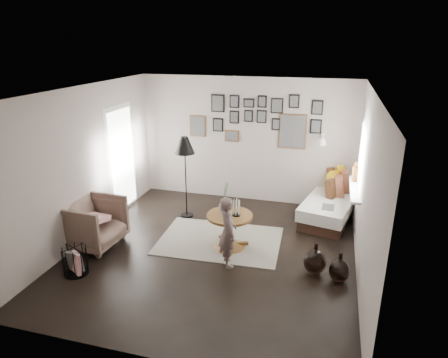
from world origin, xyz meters
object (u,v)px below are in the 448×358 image
(armchair, at_px, (92,223))
(vase, at_px, (225,204))
(pedestal_table, at_px, (230,232))
(daybed, at_px, (331,201))
(floor_lamp, at_px, (185,148))
(demijohn_large, at_px, (315,262))
(demijohn_small, at_px, (339,271))
(magazine_basket, at_px, (75,261))
(child, at_px, (228,232))

(armchair, bearing_deg, vase, -71.74)
(pedestal_table, distance_m, armchair, 2.29)
(vase, xyz_separation_m, daybed, (1.67, 1.75, -0.46))
(floor_lamp, bearing_deg, demijohn_large, -29.13)
(floor_lamp, height_order, demijohn_large, floor_lamp)
(armchair, xyz_separation_m, demijohn_small, (3.99, -0.01, -0.24))
(magazine_basket, bearing_deg, floor_lamp, 69.81)
(magazine_basket, distance_m, child, 2.30)
(floor_lamp, height_order, child, floor_lamp)
(pedestal_table, bearing_deg, demijohn_small, -17.33)
(demijohn_large, bearing_deg, armchair, -178.33)
(vase, distance_m, demijohn_large, 1.66)
(armchair, bearing_deg, magazine_basket, -161.20)
(floor_lamp, xyz_separation_m, magazine_basket, (-0.87, -2.36, -1.17))
(pedestal_table, height_order, floor_lamp, floor_lamp)
(magazine_basket, relative_size, demijohn_large, 0.90)
(pedestal_table, distance_m, demijohn_small, 1.85)
(magazine_basket, height_order, demijohn_small, demijohn_small)
(demijohn_large, bearing_deg, floor_lamp, 150.87)
(demijohn_large, bearing_deg, child, -175.64)
(armchair, relative_size, child, 0.81)
(vase, height_order, daybed, vase)
(magazine_basket, bearing_deg, demijohn_large, 15.45)
(floor_lamp, distance_m, demijohn_large, 3.15)
(armchair, relative_size, magazine_basket, 2.01)
(vase, bearing_deg, pedestal_table, -14.04)
(magazine_basket, xyz_separation_m, child, (2.11, 0.84, 0.35))
(demijohn_small, distance_m, child, 1.70)
(demijohn_small, bearing_deg, floor_lamp, 152.01)
(armchair, xyz_separation_m, magazine_basket, (0.23, -0.84, -0.20))
(pedestal_table, bearing_deg, vase, 165.96)
(floor_lamp, relative_size, magazine_basket, 3.55)
(magazine_basket, bearing_deg, pedestal_table, 34.47)
(floor_lamp, xyz_separation_m, demijohn_small, (2.90, -1.54, -1.21))
(pedestal_table, bearing_deg, armchair, -166.46)
(demijohn_small, bearing_deg, pedestal_table, 162.67)
(daybed, xyz_separation_m, child, (-1.49, -2.30, 0.26))
(vase, xyz_separation_m, magazine_basket, (-1.92, -1.39, -0.55))
(pedestal_table, xyz_separation_m, floor_lamp, (-1.13, 0.99, 1.10))
(daybed, distance_m, armchair, 4.46)
(child, bearing_deg, daybed, -60.99)
(demijohn_large, distance_m, demijohn_small, 0.37)
(vase, relative_size, daybed, 0.27)
(pedestal_table, xyz_separation_m, child, (0.11, -0.53, 0.28))
(armchair, height_order, magazine_basket, armchair)
(pedestal_table, bearing_deg, floor_lamp, 138.87)
(floor_lamp, bearing_deg, magazine_basket, -110.19)
(armchair, relative_size, demijohn_large, 1.80)
(floor_lamp, height_order, magazine_basket, floor_lamp)
(vase, xyz_separation_m, child, (0.19, -0.55, -0.20))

